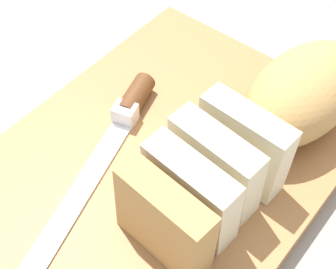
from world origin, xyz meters
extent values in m
plane|color=gray|center=(0.00, 0.00, 0.00)|extent=(3.00, 3.00, 0.00)
cube|color=#9E6B3D|center=(0.00, 0.00, 0.01)|extent=(0.39, 0.32, 0.03)
ellipsoid|color=tan|center=(-0.12, 0.08, 0.07)|extent=(0.17, 0.11, 0.08)
cube|color=beige|center=(-0.03, 0.07, 0.07)|extent=(0.04, 0.09, 0.08)
cube|color=beige|center=(0.01, 0.06, 0.07)|extent=(0.04, 0.09, 0.08)
cube|color=beige|center=(0.05, 0.06, 0.07)|extent=(0.04, 0.09, 0.08)
cube|color=tan|center=(0.08, 0.06, 0.07)|extent=(0.04, 0.09, 0.08)
cube|color=silver|center=(0.10, -0.03, 0.03)|extent=(0.23, 0.08, 0.00)
cylinder|color=#593319|center=(-0.03, -0.07, 0.04)|extent=(0.06, 0.04, 0.02)
cube|color=silver|center=(-0.01, -0.06, 0.04)|extent=(0.03, 0.03, 0.02)
sphere|color=#A8753D|center=(-0.07, 0.00, 0.03)|extent=(0.01, 0.01, 0.01)
sphere|color=#A8753D|center=(-0.06, 0.05, 0.03)|extent=(0.01, 0.01, 0.01)
camera|label=1|loc=(0.25, 0.19, 0.44)|focal=54.13mm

